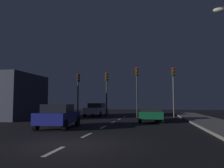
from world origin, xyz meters
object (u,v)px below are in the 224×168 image
object	(u,v)px
traffic_signal_center_left	(107,86)
traffic_signal_far_right	(173,83)
traffic_signal_center_right	(137,83)
traffic_signal_far_left	(78,87)
car_adjacent_lane	(59,116)
car_stopped_ahead	(152,113)
car_oncoming_far	(96,110)

from	to	relation	value
traffic_signal_center_left	traffic_signal_far_right	bearing A→B (deg)	0.01
traffic_signal_center_right	traffic_signal_far_left	bearing A→B (deg)	-179.99
traffic_signal_center_left	traffic_signal_center_right	world-z (taller)	traffic_signal_center_right
traffic_signal_far_left	car_adjacent_lane	size ratio (longest dim) A/B	1.16
traffic_signal_center_left	traffic_signal_center_right	xyz separation A→B (m)	(3.25, 0.00, 0.30)
traffic_signal_center_right	car_stopped_ahead	distance (m)	5.67
car_stopped_ahead	traffic_signal_center_right	bearing A→B (deg)	108.21
traffic_signal_far_left	car_adjacent_lane	world-z (taller)	traffic_signal_far_left
traffic_signal_center_left	car_oncoming_far	xyz separation A→B (m)	(-1.69, 2.33, -2.59)
traffic_signal_center_right	car_oncoming_far	distance (m)	6.17
traffic_signal_far_left	traffic_signal_center_left	world-z (taller)	traffic_signal_center_left
traffic_signal_center_right	car_adjacent_lane	bearing A→B (deg)	-111.40
traffic_signal_center_right	traffic_signal_far_right	size ratio (longest dim) A/B	1.02
car_adjacent_lane	traffic_signal_far_right	bearing A→B (deg)	53.51
car_adjacent_lane	car_stopped_ahead	bearing A→B (deg)	46.86
traffic_signal_center_left	car_oncoming_far	world-z (taller)	traffic_signal_center_left
traffic_signal_center_left	car_adjacent_lane	xyz separation A→B (m)	(-0.93, -10.66, -2.60)
traffic_signal_far_left	car_stopped_ahead	bearing A→B (deg)	-30.02
traffic_signal_center_left	traffic_signal_center_right	distance (m)	3.26
car_stopped_ahead	car_oncoming_far	distance (m)	9.45
traffic_signal_center_right	traffic_signal_far_right	world-z (taller)	traffic_signal_center_right
car_stopped_ahead	car_adjacent_lane	xyz separation A→B (m)	(-5.69, -6.07, 0.05)
traffic_signal_center_left	car_oncoming_far	bearing A→B (deg)	125.95
traffic_signal_center_left	car_stopped_ahead	size ratio (longest dim) A/B	1.12
traffic_signal_far_left	car_oncoming_far	size ratio (longest dim) A/B	1.13
traffic_signal_center_right	car_oncoming_far	bearing A→B (deg)	154.77
car_stopped_ahead	car_oncoming_far	bearing A→B (deg)	132.98
traffic_signal_center_left	car_stopped_ahead	distance (m)	7.12
car_adjacent_lane	car_oncoming_far	size ratio (longest dim) A/B	0.98
traffic_signal_center_left	traffic_signal_far_right	xyz separation A→B (m)	(6.95, 0.00, 0.25)
car_adjacent_lane	traffic_signal_far_left	bearing A→B (deg)	101.94
traffic_signal_center_right	car_stopped_ahead	xyz separation A→B (m)	(1.51, -4.59, -2.96)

